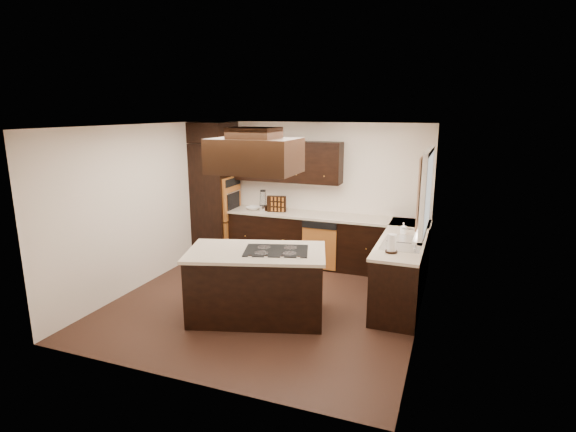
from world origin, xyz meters
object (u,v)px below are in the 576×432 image
object	(u,v)px
island	(257,285)
oven_column	(215,200)
spice_rack	(277,204)
range_hood	(255,156)

from	to	relation	value
island	oven_column	bearing A→B (deg)	113.26
spice_rack	island	bearing A→B (deg)	-88.88
island	spice_rack	distance (m)	2.39
range_hood	spice_rack	distance (m)	2.64
oven_column	spice_rack	bearing A→B (deg)	2.39
island	spice_rack	xyz separation A→B (m)	(-0.62, 2.23, 0.62)
oven_column	island	distance (m)	2.91
island	spice_rack	world-z (taller)	spice_rack
range_hood	spice_rack	world-z (taller)	range_hood
island	range_hood	size ratio (longest dim) A/B	1.64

